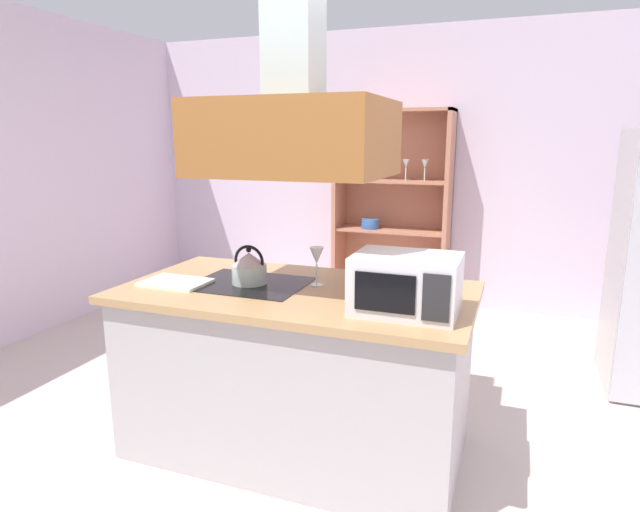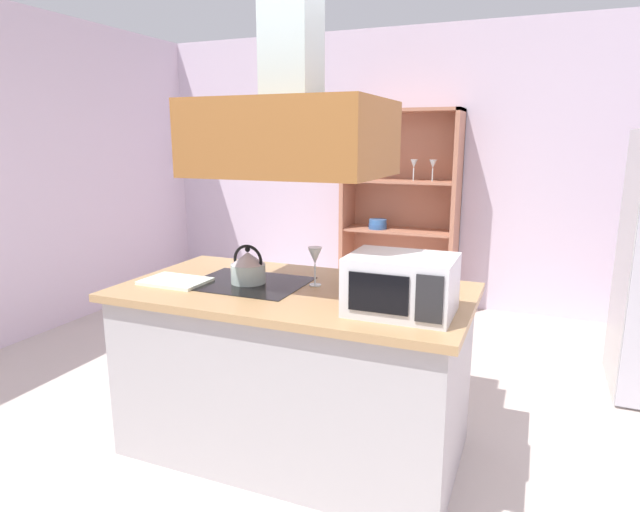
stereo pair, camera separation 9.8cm
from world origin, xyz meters
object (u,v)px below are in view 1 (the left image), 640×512
(wine_glass_on_counter, at_px, (317,257))
(dish_cabinet, at_px, (392,221))
(kettle, at_px, (249,268))
(microwave, at_px, (406,284))
(cutting_board, at_px, (176,282))

(wine_glass_on_counter, bearing_deg, dish_cabinet, 94.33)
(kettle, bearing_deg, wine_glass_on_counter, 14.93)
(microwave, relative_size, wine_glass_on_counter, 2.23)
(dish_cabinet, distance_m, cutting_board, 2.92)
(microwave, bearing_deg, dish_cabinet, 104.03)
(microwave, bearing_deg, kettle, 168.47)
(kettle, distance_m, wine_glass_on_counter, 0.37)
(cutting_board, bearing_deg, wine_glass_on_counter, 18.37)
(kettle, bearing_deg, microwave, -11.53)
(dish_cabinet, height_order, microwave, dish_cabinet)
(cutting_board, height_order, microwave, microwave)
(wine_glass_on_counter, bearing_deg, kettle, -165.07)
(dish_cabinet, height_order, kettle, dish_cabinet)
(cutting_board, bearing_deg, kettle, 21.52)
(dish_cabinet, xyz_separation_m, microwave, (0.73, -2.91, 0.18))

